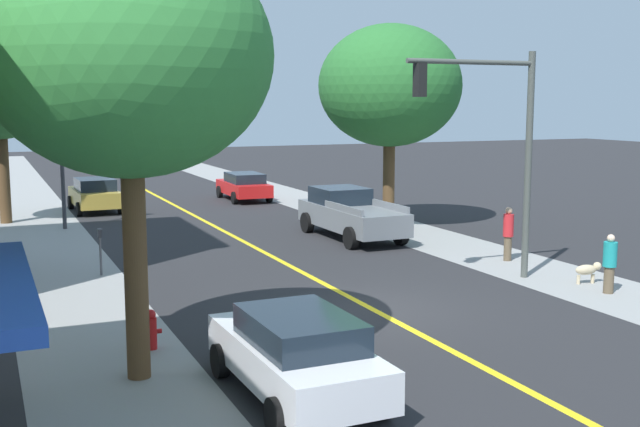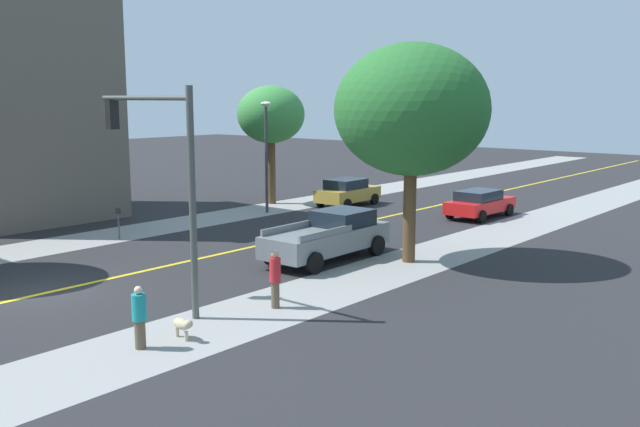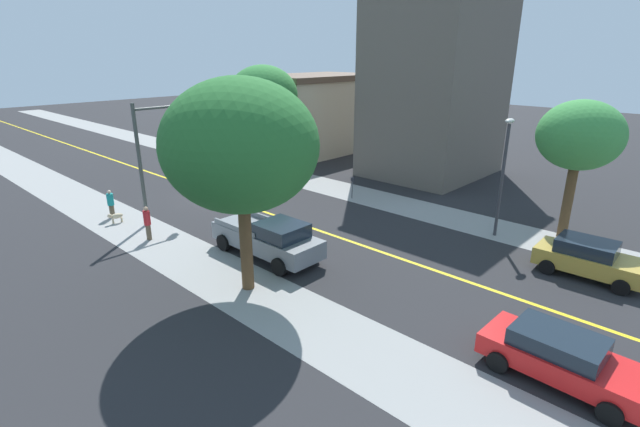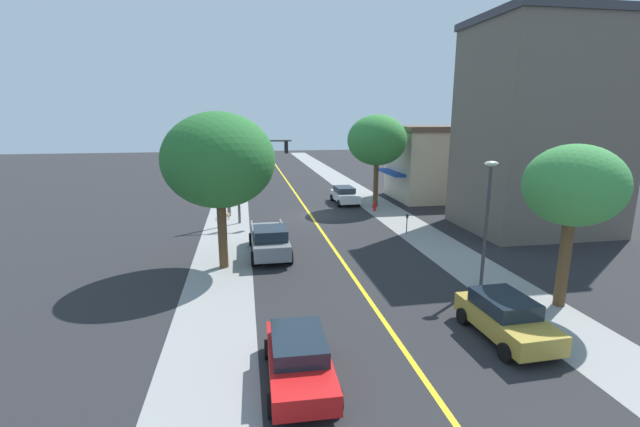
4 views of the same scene
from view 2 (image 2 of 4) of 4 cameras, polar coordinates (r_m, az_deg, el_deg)
ground_plane at (r=24.56m, az=-21.36°, el=-6.01°), size 140.00×140.00×0.00m
sidewalk_right at (r=19.16m, az=-11.56°, el=-9.83°), size 3.29×126.00×0.01m
road_centerline_stripe at (r=24.56m, az=-21.37°, el=-6.01°), size 0.20×126.00×0.00m
tan_rowhouse at (r=40.26m, az=-23.85°, el=10.02°), size 9.74×8.00×14.46m
street_tree_right_corner at (r=26.70m, az=7.40°, el=8.27°), size 5.79×5.79×8.24m
street_tree_left_far at (r=41.62m, az=-3.98°, el=7.89°), size 3.94×3.94×6.91m
parking_meter at (r=32.49m, az=-15.93°, el=-0.41°), size 0.12×0.18×1.40m
traffic_light_mast at (r=20.77m, az=-12.42°, el=3.94°), size 4.17×0.32×6.56m
street_lamp at (r=38.32m, az=-4.35°, el=5.62°), size 0.70×0.36×6.01m
red_sedan_right_curb at (r=37.91m, az=12.75°, el=0.83°), size 2.14×4.49×1.45m
gold_sedan_left_curb at (r=40.98m, az=2.22°, el=1.76°), size 2.18×4.18×1.58m
grey_pickup_truck at (r=27.37m, az=0.75°, el=-1.82°), size 2.33×5.77×1.85m
pedestrian_red_shirt at (r=21.16m, az=-3.63°, el=-5.16°), size 0.34×0.34×1.76m
pedestrian_teal_shirt at (r=18.37m, az=-14.35°, el=-8.01°), size 0.36×0.36×1.62m
small_dog at (r=18.92m, az=-11.01°, el=-8.79°), size 0.82×0.38×0.61m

